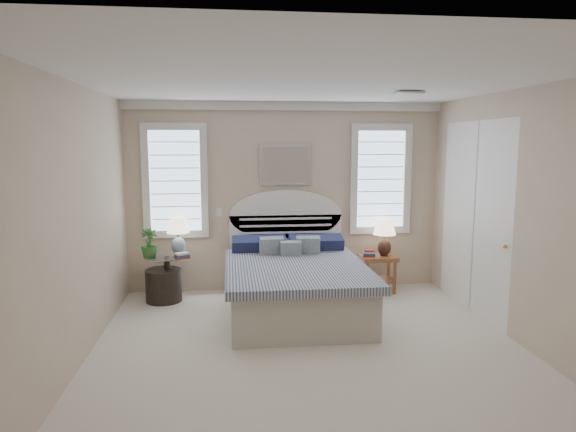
{
  "coord_description": "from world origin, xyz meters",
  "views": [
    {
      "loc": [
        -0.8,
        -4.82,
        2.13
      ],
      "look_at": [
        -0.13,
        1.0,
        1.29
      ],
      "focal_mm": 32.0,
      "sensor_mm": 36.0,
      "label": 1
    }
  ],
  "objects_px": {
    "nightstand_right": "(378,266)",
    "lamp_left": "(178,231)",
    "lamp_right": "(384,233)",
    "floor_pot": "(164,285)",
    "bed": "(294,281)",
    "side_table_left": "(167,273)"
  },
  "relations": [
    {
      "from": "side_table_left",
      "to": "nightstand_right",
      "type": "relative_size",
      "value": 1.19
    },
    {
      "from": "floor_pot",
      "to": "lamp_left",
      "type": "distance_m",
      "value": 0.75
    },
    {
      "from": "floor_pot",
      "to": "nightstand_right",
      "type": "bearing_deg",
      "value": 1.92
    },
    {
      "from": "bed",
      "to": "floor_pot",
      "type": "distance_m",
      "value": 1.81
    },
    {
      "from": "nightstand_right",
      "to": "lamp_left",
      "type": "distance_m",
      "value": 2.85
    },
    {
      "from": "lamp_left",
      "to": "lamp_right",
      "type": "relative_size",
      "value": 0.96
    },
    {
      "from": "nightstand_right",
      "to": "lamp_left",
      "type": "height_order",
      "value": "lamp_left"
    },
    {
      "from": "bed",
      "to": "side_table_left",
      "type": "bearing_deg",
      "value": 160.26
    },
    {
      "from": "nightstand_right",
      "to": "floor_pot",
      "type": "xyz_separation_m",
      "value": [
        -3.0,
        -0.1,
        -0.17
      ]
    },
    {
      "from": "lamp_left",
      "to": "lamp_right",
      "type": "bearing_deg",
      "value": 0.41
    },
    {
      "from": "bed",
      "to": "lamp_right",
      "type": "relative_size",
      "value": 4.31
    },
    {
      "from": "side_table_left",
      "to": "lamp_right",
      "type": "bearing_deg",
      "value": 2.06
    },
    {
      "from": "side_table_left",
      "to": "lamp_left",
      "type": "distance_m",
      "value": 0.58
    },
    {
      "from": "lamp_right",
      "to": "bed",
      "type": "bearing_deg",
      "value": -153.15
    },
    {
      "from": "floor_pot",
      "to": "bed",
      "type": "bearing_deg",
      "value": -19.15
    },
    {
      "from": "side_table_left",
      "to": "nightstand_right",
      "type": "xyz_separation_m",
      "value": [
        2.95,
        0.1,
        -0.0
      ]
    },
    {
      "from": "floor_pot",
      "to": "lamp_left",
      "type": "relative_size",
      "value": 0.95
    },
    {
      "from": "lamp_left",
      "to": "lamp_right",
      "type": "height_order",
      "value": "lamp_left"
    },
    {
      "from": "nightstand_right",
      "to": "lamp_right",
      "type": "bearing_deg",
      "value": 6.26
    },
    {
      "from": "nightstand_right",
      "to": "lamp_left",
      "type": "xyz_separation_m",
      "value": [
        -2.8,
        -0.01,
        0.55
      ]
    },
    {
      "from": "bed",
      "to": "side_table_left",
      "type": "distance_m",
      "value": 1.75
    },
    {
      "from": "bed",
      "to": "nightstand_right",
      "type": "relative_size",
      "value": 4.29
    }
  ]
}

